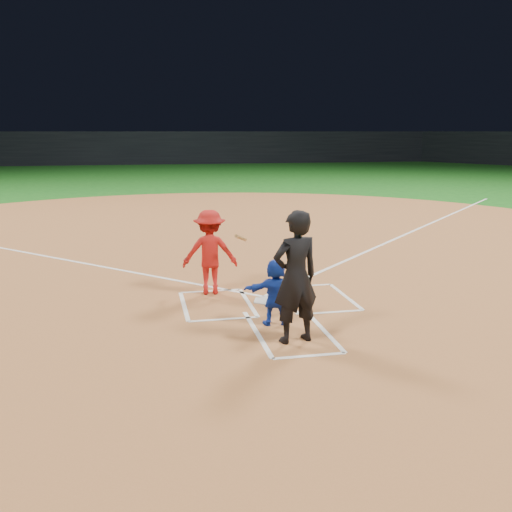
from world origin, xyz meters
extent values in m
plane|color=#155417|center=(0.00, 0.00, 0.00)|extent=(120.00, 120.00, 0.00)
cylinder|color=#9B5D32|center=(0.00, 6.00, 0.01)|extent=(28.00, 28.00, 0.01)
cube|color=black|center=(0.00, 48.00, 1.60)|extent=(80.00, 1.20, 3.20)
cylinder|color=silver|center=(0.00, 0.00, 0.02)|extent=(0.60, 0.60, 0.02)
imported|color=#1537AF|center=(-0.16, -1.33, 0.58)|extent=(1.07, 0.42, 1.13)
imported|color=black|center=(-0.05, -2.17, 1.04)|extent=(0.84, 0.65, 2.06)
cube|color=white|center=(-0.98, 0.92, 0.01)|extent=(1.22, 0.08, 0.01)
cube|color=white|center=(-0.98, -0.92, 0.01)|extent=(1.22, 0.08, 0.01)
cube|color=white|center=(-0.37, 0.00, 0.01)|extent=(0.08, 1.83, 0.01)
cube|color=white|center=(-1.59, 0.00, 0.01)|extent=(0.08, 1.83, 0.01)
cube|color=white|center=(0.98, 0.92, 0.01)|extent=(1.22, 0.08, 0.01)
cube|color=white|center=(0.98, -0.92, 0.01)|extent=(1.22, 0.08, 0.01)
cube|color=white|center=(0.37, 0.00, 0.01)|extent=(0.08, 1.83, 0.01)
cube|color=white|center=(1.59, 0.00, 0.01)|extent=(0.08, 1.83, 0.01)
cube|color=white|center=(-0.55, -1.70, 0.01)|extent=(0.08, 2.20, 0.01)
cube|color=white|center=(0.55, -1.70, 0.01)|extent=(0.08, 2.20, 0.01)
cube|color=white|center=(0.00, -2.80, 0.01)|extent=(1.10, 0.08, 0.01)
cube|color=white|center=(7.07, 7.37, 0.01)|extent=(14.21, 14.21, 0.01)
imported|color=#B51714|center=(-1.00, 0.78, 0.86)|extent=(1.15, 0.75, 1.69)
cylinder|color=olive|center=(-0.40, 0.63, 1.15)|extent=(0.38, 0.80, 0.28)
camera|label=1|loc=(-2.32, -10.26, 3.21)|focal=40.00mm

